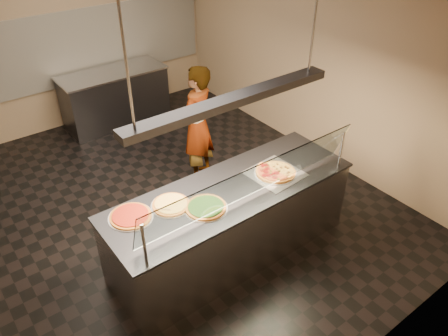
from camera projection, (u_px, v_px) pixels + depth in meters
ground at (171, 203)px, 5.89m from camera, size 5.00×6.00×0.02m
wall_back at (66, 36)px, 7.02m from camera, size 5.00×0.02×3.00m
wall_front at (379, 251)px, 3.06m from camera, size 5.00×0.02×3.00m
wall_right at (312, 56)px, 6.29m from camera, size 0.02×6.00×3.00m
tile_band at (70, 49)px, 7.12m from camera, size 4.90×0.02×1.20m
serving_counter at (231, 222)px, 4.87m from camera, size 2.80×0.94×0.93m
sneeze_guard at (253, 181)px, 4.21m from camera, size 2.56×0.18×0.54m
perforated_tray at (275, 173)px, 4.83m from camera, size 0.57×0.57×0.01m
half_pizza_pepperoni at (268, 174)px, 4.76m from camera, size 0.25×0.45×0.05m
half_pizza_sausage at (283, 169)px, 4.87m from camera, size 0.25×0.45×0.04m
pizza_spinach at (206, 207)px, 4.33m from camera, size 0.44×0.44×0.03m
pizza_cheese at (171, 204)px, 4.37m from camera, size 0.40×0.40×0.03m
pizza_tomato at (130, 216)px, 4.22m from camera, size 0.43×0.43×0.03m
pizza_spatula at (169, 207)px, 4.31m from camera, size 0.29×0.17×0.02m
prep_table at (115, 97)px, 7.54m from camera, size 1.78×0.74×0.93m
worker at (197, 126)px, 5.92m from camera, size 0.73×0.63×1.69m
heat_lamp_housing at (232, 100)px, 4.03m from camera, size 2.30×0.18×0.08m
lamp_rod_left at (127, 69)px, 3.23m from camera, size 0.02×0.02×1.01m
lamp_rod_right at (314, 22)px, 4.22m from camera, size 0.02×0.02×1.01m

